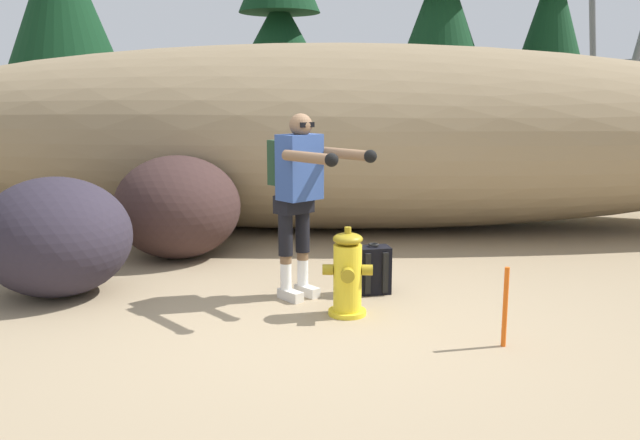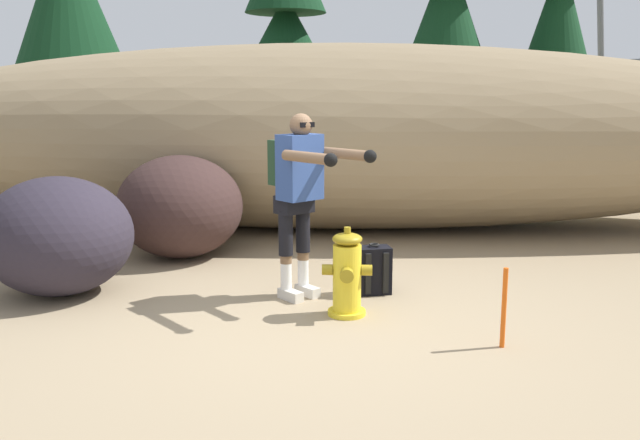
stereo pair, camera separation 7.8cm
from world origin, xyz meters
The scene contains 11 objects.
ground_plane centered at (0.00, 0.00, -0.02)m, with size 56.00×56.00×0.04m, color #998466.
dirt_embankment centered at (0.00, 3.90, 1.24)m, with size 13.68×3.20×2.48m, color #897556.
fire_hydrant centered at (0.30, 0.13, 0.34)m, with size 0.42×0.37×0.75m.
utility_worker centered at (-0.13, 0.57, 1.05)m, with size 0.96×0.96×1.66m.
spare_backpack centered at (0.54, 0.76, 0.22)m, with size 0.34×0.33×0.47m.
boulder_large centered at (-1.60, 2.07, 0.57)m, with size 1.40×1.40×1.15m, color #372422.
boulder_mid centered at (-2.36, 0.61, 0.55)m, with size 1.33×1.38×1.09m, color #2A2530.
pine_tree_left centered at (-1.21, 10.37, 3.22)m, with size 2.83×2.83×5.69m.
pine_tree_center centered at (2.05, 7.77, 3.37)m, with size 2.46×2.46×6.67m.
pine_tree_right centered at (4.27, 8.36, 3.46)m, with size 1.85×1.85×6.49m.
survey_stake centered at (1.44, -0.54, 0.30)m, with size 0.04×0.04×0.60m, color #E55914.
Camera 1 is at (0.26, -5.26, 1.85)m, focal length 37.67 mm.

